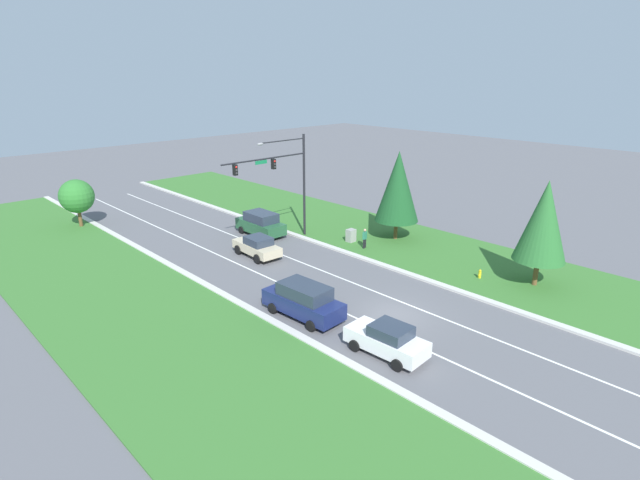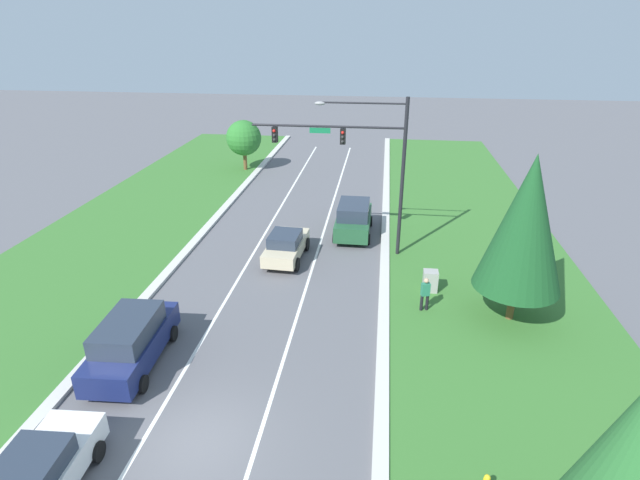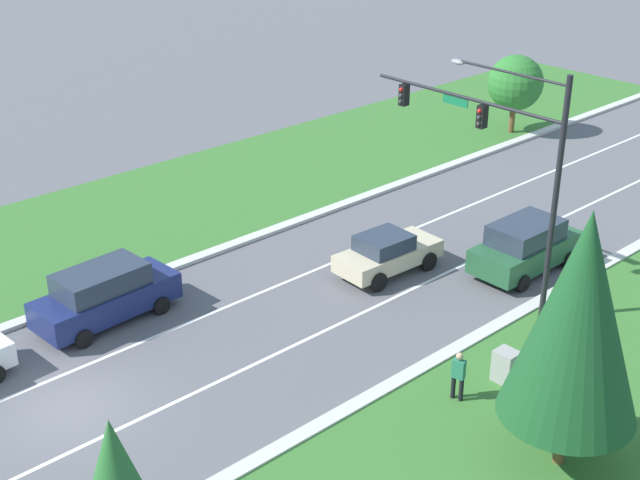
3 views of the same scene
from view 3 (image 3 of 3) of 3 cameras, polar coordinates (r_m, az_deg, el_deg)
The scene contains 11 objects.
ground_plane at distance 27.84m, azimuth -15.72°, elevation -10.40°, with size 160.00×160.00×0.00m, color #5B5B60.
lane_stripe_inner_left at distance 29.22m, azimuth -17.40°, elevation -8.77°, with size 0.14×81.00×0.01m.
lane_stripe_inner_right at distance 26.50m, azimuth -13.85°, elevation -12.17°, with size 0.14×81.00×0.01m.
traffic_signal_mast at distance 30.93m, azimuth 11.65°, elevation 5.80°, with size 8.14×0.41×8.70m.
navy_suv at distance 31.58m, azimuth -13.61°, elevation -3.39°, with size 2.33×5.16×2.02m.
forest_suv at distance 35.00m, azimuth 13.03°, elevation -0.37°, with size 2.25×4.75×2.04m.
champagne_sedan at distance 34.11m, azimuth 4.33°, elevation -0.84°, with size 2.13×4.37×1.63m.
utility_cabinet at distance 28.24m, azimuth 11.80°, elevation -7.97°, with size 0.70×0.60×1.14m.
pedestrian at distance 26.96m, azimuth 8.84°, elevation -8.51°, with size 0.42×0.31×1.69m.
oak_near_left_tree at distance 50.32m, azimuth 12.40°, elevation 9.78°, with size 3.03×3.03×4.40m.
conifer_far_right_tree at distance 23.19m, azimuth 16.21°, elevation -4.76°, with size 3.63×3.63×7.49m.
Camera 3 is at (21.01, -9.19, 15.78)m, focal length 50.00 mm.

